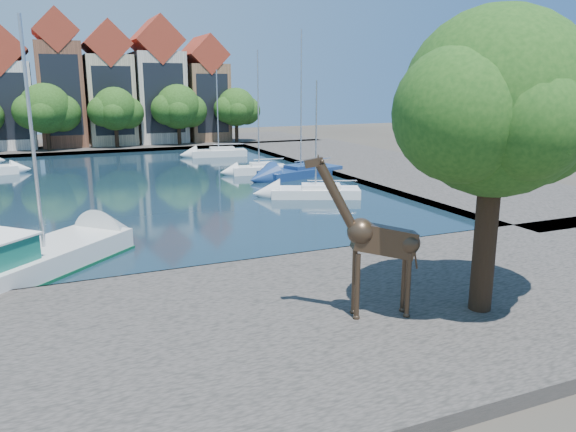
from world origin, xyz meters
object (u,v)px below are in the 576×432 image
object	(u,v)px
motorsailer	(14,262)
sailboat_right_a	(316,190)
plane_tree	(499,110)
giraffe_statue	(375,240)

from	to	relation	value
motorsailer	sailboat_right_a	xyz separation A→B (m)	(20.28, 11.36, -0.36)
plane_tree	motorsailer	xyz separation A→B (m)	(-15.89, 11.35, -6.73)
plane_tree	motorsailer	size ratio (longest dim) A/B	0.94
motorsailer	sailboat_right_a	distance (m)	23.24
motorsailer	plane_tree	bearing A→B (deg)	-35.53
giraffe_statue	plane_tree	bearing A→B (deg)	-14.93
motorsailer	sailboat_right_a	size ratio (longest dim) A/B	1.31
giraffe_statue	motorsailer	distance (m)	15.88
plane_tree	giraffe_statue	size ratio (longest dim) A/B	1.87
giraffe_statue	motorsailer	xyz separation A→B (m)	(-11.88, 10.28, -2.35)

